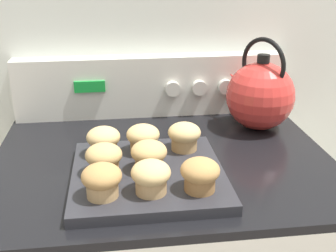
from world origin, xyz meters
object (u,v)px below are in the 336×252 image
object	(u,v)px
tea_kettle	(260,95)
muffin_r1_c1	(149,155)
muffin_r0_c0	(102,180)
muffin_r2_c0	(103,140)
muffin_r0_c1	(151,176)
muffin_r2_c1	(143,138)
muffin_r2_c2	(184,136)
muffin_pan	(148,175)
muffin_r1_c0	(104,158)
muffin_r0_c2	(200,174)

from	to	relation	value
tea_kettle	muffin_r1_c1	bearing A→B (deg)	-142.04
muffin_r0_c0	muffin_r2_c0	bearing A→B (deg)	89.75
muffin_r1_c1	muffin_r2_c0	xyz separation A→B (m)	(-0.09, 0.09, 0.00)
muffin_r0_c1	muffin_r2_c1	distance (m)	0.17
muffin_r0_c1	muffin_r2_c2	size ratio (longest dim) A/B	1.00
muffin_r2_c2	muffin_pan	bearing A→B (deg)	-135.02
tea_kettle	muffin_r2_c2	bearing A→B (deg)	-145.37
muffin_r2_c1	tea_kettle	size ratio (longest dim) A/B	0.30
muffin_r0_c0	muffin_r1_c1	world-z (taller)	same
muffin_r2_c2	tea_kettle	distance (m)	0.27
muffin_r0_c1	muffin_r1_c1	world-z (taller)	same
muffin_pan	muffin_r2_c0	distance (m)	0.13
muffin_r1_c0	muffin_r0_c1	bearing A→B (deg)	-44.61
muffin_pan	muffin_r2_c0	xyz separation A→B (m)	(-0.09, 0.09, 0.04)
muffin_pan	muffin_r0_c0	xyz separation A→B (m)	(-0.09, -0.09, 0.04)
muffin_r2_c0	muffin_r2_c2	world-z (taller)	same
muffin_r0_c2	muffin_r1_c1	xyz separation A→B (m)	(-0.09, 0.09, 0.00)
muffin_r1_c1	tea_kettle	distance (m)	0.39
muffin_pan	muffin_r2_c1	xyz separation A→B (m)	(-0.00, 0.09, 0.04)
muffin_r2_c0	muffin_r2_c2	xyz separation A→B (m)	(0.18, 0.00, 0.00)
muffin_r0_c2	tea_kettle	size ratio (longest dim) A/B	0.30
muffin_r2_c2	muffin_r2_c1	bearing A→B (deg)	179.74
muffin_r0_c0	muffin_r1_c0	size ratio (longest dim) A/B	1.00
muffin_r0_c1	tea_kettle	bearing A→B (deg)	46.34
muffin_r0_c0	muffin_r2_c0	world-z (taller)	same
muffin_r0_c0	tea_kettle	world-z (taller)	tea_kettle
muffin_r0_c2	muffin_r1_c1	distance (m)	0.12
muffin_r2_c0	muffin_r2_c1	bearing A→B (deg)	1.56
muffin_r0_c1	tea_kettle	world-z (taller)	tea_kettle
muffin_r0_c2	muffin_pan	bearing A→B (deg)	135.22
muffin_r0_c2	muffin_r2_c1	distance (m)	0.20
muffin_r2_c2	muffin_r1_c0	bearing A→B (deg)	-152.89
muffin_r0_c1	muffin_r2_c0	bearing A→B (deg)	116.89
muffin_r0_c1	muffin_r0_c2	world-z (taller)	same
muffin_r0_c2	muffin_r1_c1	size ratio (longest dim) A/B	1.00
muffin_r0_c1	muffin_r0_c2	distance (m)	0.09
muffin_r2_c2	tea_kettle	size ratio (longest dim) A/B	0.30
muffin_r0_c2	muffin_r1_c0	size ratio (longest dim) A/B	1.00
muffin_r0_c2	muffin_r2_c2	size ratio (longest dim) A/B	1.00
muffin_r0_c2	muffin_r2_c1	size ratio (longest dim) A/B	1.00
muffin_pan	muffin_r0_c0	distance (m)	0.13
muffin_pan	tea_kettle	distance (m)	0.40
muffin_r0_c1	muffin_r1_c1	xyz separation A→B (m)	(0.00, 0.09, 0.00)
muffin_pan	muffin_r0_c0	bearing A→B (deg)	-135.72
muffin_pan	muffin_r0_c2	bearing A→B (deg)	-44.78
muffin_r0_c0	muffin_r2_c1	distance (m)	0.20
muffin_r2_c1	muffin_pan	bearing A→B (deg)	-88.26
muffin_r1_c1	muffin_r2_c0	world-z (taller)	same
muffin_pan	muffin_r1_c0	size ratio (longest dim) A/B	4.18
muffin_r2_c1	muffin_r2_c2	bearing A→B (deg)	-0.26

